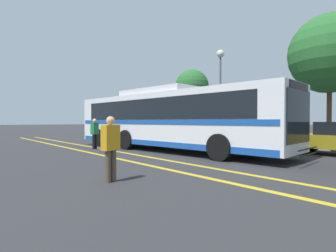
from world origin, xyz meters
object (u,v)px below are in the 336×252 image
parked_car_0 (114,129)px  street_lamp (220,72)px  parked_car_1 (153,130)px  pedestrian_1 (95,132)px  parked_car_2 (211,133)px  tree_3 (330,54)px  pedestrian_0 (111,145)px  transit_bus (168,118)px  tree_1 (142,104)px  tree_0 (192,87)px

parked_car_0 → street_lamp: (10.68, 2.74, 4.31)m
parked_car_1 → pedestrian_1: pedestrian_1 is taller
parked_car_2 → tree_3: 8.69m
pedestrian_0 → transit_bus: bearing=25.7°
transit_bus → tree_1: 18.09m
tree_0 → parked_car_1: bearing=-101.1°
parked_car_0 → tree_1: 6.36m
tree_1 → parked_car_0: bearing=-62.0°
pedestrian_0 → tree_1: bearing=41.0°
transit_bus → pedestrian_0: bearing=33.0°
parked_car_0 → parked_car_2: size_ratio=0.99×
pedestrian_1 → tree_0: 11.37m
tree_1 → tree_3: bearing=0.8°
transit_bus → parked_car_1: (-6.74, 4.21, -0.85)m
pedestrian_0 → tree_3: tree_3 is taller
parked_car_1 → tree_0: size_ratio=0.73×
tree_0 → pedestrian_0: bearing=-52.4°
pedestrian_1 → parked_car_0: bearing=-152.2°
street_lamp → transit_bus: bearing=-72.9°
pedestrian_0 → pedestrian_1: bearing=55.3°
parked_car_1 → street_lamp: size_ratio=0.65×
parked_car_2 → pedestrian_1: size_ratio=2.85×
tree_3 → tree_1: bearing=-179.2°
tree_3 → street_lamp: bearing=-157.2°
pedestrian_1 → tree_0: (-2.98, 10.38, 3.55)m
parked_car_1 → tree_3: tree_3 is taller
tree_0 → tree_1: (-9.47, 1.27, -1.01)m
parked_car_2 → street_lamp: size_ratio=0.68×
pedestrian_1 → transit_bus: bearing=101.0°
street_lamp → pedestrian_0: bearing=-62.6°
pedestrian_0 → pedestrian_1: 7.91m
parked_car_2 → parked_car_0: bearing=-93.1°
pedestrian_1 → tree_1: tree_1 is taller
transit_bus → tree_0: bearing=-147.9°
tree_0 → parked_car_2: bearing=-35.2°
parked_car_0 → tree_3: size_ratio=0.56×
pedestrian_1 → tree_1: 17.24m
transit_bus → parked_car_2: transit_bus is taller
parked_car_1 → street_lamp: bearing=119.8°
pedestrian_0 → tree_0: tree_0 is taller
tree_0 → tree_1: bearing=172.3°
parked_car_2 → pedestrian_1: (-2.30, -6.66, 0.19)m
transit_bus → pedestrian_1: transit_bus is taller
parked_car_0 → pedestrian_0: (17.07, -9.57, 0.16)m
parked_car_1 → street_lamp: 6.84m
pedestrian_0 → street_lamp: 14.47m
parked_car_0 → pedestrian_1: bearing=57.0°
pedestrian_0 → street_lamp: street_lamp is taller
parked_car_1 → transit_bus: bearing=58.3°
parked_car_2 → transit_bus: bearing=6.4°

